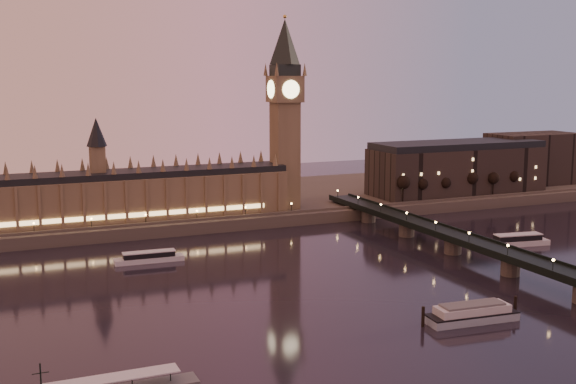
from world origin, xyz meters
name	(u,v)px	position (x,y,z in m)	size (l,w,h in m)	color
ground	(278,289)	(0.00, 0.00, 0.00)	(700.00, 700.00, 0.00)	black
far_embankment	(219,203)	(30.00, 165.00, 3.00)	(560.00, 130.00, 6.00)	#423D35
palace_of_westminster	(111,190)	(-40.12, 120.99, 21.71)	(180.00, 26.62, 52.00)	brown
big_ben	(285,102)	(53.99, 120.99, 63.95)	(17.68, 17.68, 104.00)	brown
westminster_bridge	(479,251)	(91.61, 0.00, 5.52)	(13.20, 260.00, 15.30)	black
city_block	(483,164)	(194.94, 130.93, 22.24)	(155.00, 45.00, 34.00)	black
bare_tree_0	(400,185)	(120.28, 109.00, 16.44)	(6.86, 6.86, 13.95)	black
bare_tree_1	(424,184)	(136.35, 109.00, 16.44)	(6.86, 6.86, 13.95)	black
bare_tree_2	(447,182)	(152.41, 109.00, 16.44)	(6.86, 6.86, 13.95)	black
bare_tree_3	(470,180)	(168.47, 109.00, 16.44)	(6.86, 6.86, 13.95)	black
bare_tree_4	(492,179)	(184.54, 109.00, 16.44)	(6.86, 6.86, 13.95)	black
bare_tree_5	(513,177)	(200.60, 109.00, 16.44)	(6.86, 6.86, 13.95)	black
cruise_boat_a	(149,257)	(-35.43, 57.54, 2.05)	(29.34, 7.65, 4.65)	silver
cruise_boat_b	(518,240)	(129.29, 20.12, 2.41)	(30.42, 11.87, 5.47)	silver
moored_barge	(472,313)	(44.08, -57.73, 2.74)	(35.28, 10.91, 6.49)	#90A6B8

